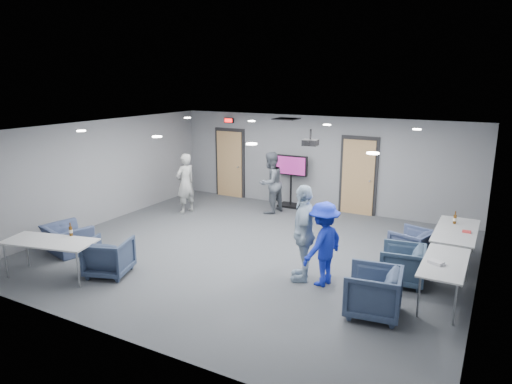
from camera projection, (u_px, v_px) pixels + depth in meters
The scene contains 29 objects.
floor at pixel (252, 251), 10.13m from camera, with size 9.00×9.00×0.00m, color #3C3F44.
ceiling at pixel (252, 129), 9.48m from camera, with size 9.00×9.00×0.00m, color silver.
wall_back at pixel (319, 163), 13.22m from camera, with size 9.00×0.02×2.70m, color slate.
wall_front at pixel (114, 253), 6.40m from camera, with size 9.00×0.02×2.70m, color slate.
wall_left at pixel (101, 172), 11.89m from camera, with size 0.02×8.00×2.70m, color slate.
wall_right at pixel (484, 223), 7.72m from camera, with size 0.02×8.00×2.70m, color slate.
door_left at pixel (230, 164), 14.64m from camera, with size 1.06×0.17×2.24m.
door_right at pixel (358, 177), 12.69m from camera, with size 1.06×0.17×2.24m.
exit_sign at pixel (229, 120), 14.28m from camera, with size 0.32×0.08×0.16m.
hvac_diffuser at pixel (286, 119), 12.10m from camera, with size 0.60×0.60×0.03m, color black.
downlights at pixel (252, 130), 9.48m from camera, with size 6.18×3.78×0.02m.
person_a at pixel (185, 183), 12.87m from camera, with size 0.62×0.41×1.70m, color #9DA09D.
person_b at pixel (270, 183), 12.84m from camera, with size 0.85×0.66×1.75m, color #565D67.
person_c at pixel (304, 233), 8.52m from camera, with size 1.08×0.45×1.85m, color #9DB4CB.
person_d at pixel (323, 244), 8.34m from camera, with size 1.02×0.59×1.58m, color #1C2DB6.
chair_right_a at pixel (411, 245), 9.51m from camera, with size 0.74×0.76×0.69m, color #384362.
chair_right_b at pixel (402, 265), 8.48m from camera, with size 0.78×0.80×0.73m, color #334459.
chair_right_c at pixel (373, 292), 7.32m from camera, with size 0.84×0.87×0.79m, color #394762.
chair_front_a at pixel (109, 257), 8.85m from camera, with size 0.78×0.80×0.73m, color #323E56.
chair_front_b at pixel (67, 239), 9.99m from camera, with size 0.95×0.83×0.62m, color #394463.
table_right_a at pixel (456, 232), 9.32m from camera, with size 0.79×1.89×0.73m.
table_right_b at pixel (445, 264), 7.70m from camera, with size 0.69×1.67×0.73m.
table_front_left at pixel (49, 243), 8.69m from camera, with size 1.88×1.12×0.73m.
bottle_front at pixel (71, 231), 8.93m from camera, with size 0.07×0.07×0.27m.
bottle_right at pixel (455, 219), 9.67m from camera, with size 0.07×0.07×0.27m.
snack_box at pixel (467, 232), 9.13m from camera, with size 0.16×0.11×0.04m, color red.
wrapper at pixel (436, 262), 7.59m from camera, with size 0.23×0.16×0.05m, color silver.
tv_stand at pixel (291, 178), 13.46m from camera, with size 1.01×0.48×1.55m.
projector at pixel (310, 142), 9.71m from camera, with size 0.34×0.33×0.35m.
Camera 1 is at (4.62, -8.31, 3.74)m, focal length 32.00 mm.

